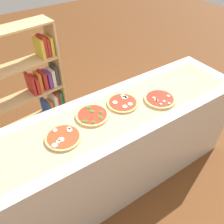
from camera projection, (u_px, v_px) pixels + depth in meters
The scene contains 8 objects.
ground_plane at pixel (112, 179), 2.61m from camera, with size 12.00×12.00×0.00m, color brown.
counter at pixel (112, 151), 2.30m from camera, with size 2.60×0.69×0.95m, color beige.
parchment_paper at pixel (112, 114), 1.99m from camera, with size 2.38×0.49×0.00m, color tan.
pizza_mozzarella_0 at pixel (63, 137), 1.77m from camera, with size 0.27×0.27×0.03m.
pizza_spinach_1 at pixel (92, 115), 1.96m from camera, with size 0.27×0.27×0.03m.
pizza_mozzarella_2 at pixel (123, 103), 2.08m from camera, with size 0.28×0.28×0.02m.
pizza_mushroom_3 at pixel (160, 99), 2.12m from camera, with size 0.28×0.28×0.03m.
bookshelf at pixel (38, 95), 2.64m from camera, with size 0.81×0.32×1.46m.
Camera 1 is at (-0.83, -1.24, 2.27)m, focal length 38.24 mm.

